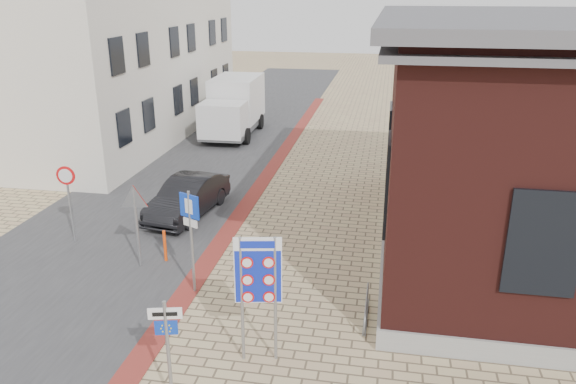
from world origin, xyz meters
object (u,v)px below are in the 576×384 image
Objects in this scene: parking_sign at (190,224)px; bollard at (165,246)px; box_truck at (234,106)px; essen_sign at (167,339)px; sedan at (188,197)px; border_sign at (258,273)px.

parking_sign is 2.51m from bollard.
box_truck is 20.85m from essen_sign.
bollard is at bearing 99.59° from essen_sign.
sedan is at bearing 99.09° from bollard.
box_truck reaches higher than sedan.
box_truck is at bearing 126.63° from parking_sign.
essen_sign is at bearing -138.40° from border_sign.
box_truck is (-1.46, 11.27, 0.88)m from sedan.
parking_sign is at bearing -47.27° from bollard.
box_truck is at bearing 88.78° from essen_sign.
sedan is 0.70× the size of box_truck.
parking_sign is (-1.00, 4.12, 0.44)m from essen_sign.
essen_sign is at bearing -78.93° from box_truck.
box_truck reaches higher than border_sign.
bollard is at bearing -83.36° from box_truck.
essen_sign is (2.95, -9.11, 0.82)m from sedan.
sedan is 1.41× the size of border_sign.
sedan is 3.53m from bollard.
box_truck is 5.98× the size of bollard.
sedan is 1.78× the size of essen_sign.
box_truck is at bearing 97.79° from bollard.
sedan is 4.19× the size of bollard.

